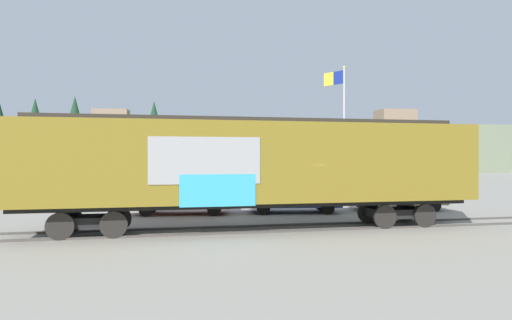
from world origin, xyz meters
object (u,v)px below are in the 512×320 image
at_px(parked_car_blue, 292,196).
at_px(flagpole, 340,113).
at_px(parked_car_red, 182,196).
at_px(parked_car_tan, 395,194).
at_px(freight_car, 254,164).

bearing_deg(parked_car_blue, flagpole, 53.65).
height_order(parked_car_red, parked_car_tan, parked_car_red).
bearing_deg(flagpole, parked_car_tan, -80.72).
height_order(flagpole, parked_car_tan, flagpole).
bearing_deg(freight_car, parked_car_red, 120.04).
xyz_separation_m(freight_car, parked_car_blue, (2.52, 4.89, -1.68)).
xyz_separation_m(freight_car, parked_car_red, (-2.90, 5.02, -1.62)).
bearing_deg(parked_car_tan, parked_car_red, -179.22).
bearing_deg(parked_car_tan, parked_car_blue, -177.13).
relative_size(parked_car_red, parked_car_tan, 0.97).
relative_size(freight_car, parked_car_red, 3.64).
distance_m(freight_car, parked_car_blue, 5.75).
height_order(parked_car_red, parked_car_blue, parked_car_red).
distance_m(freight_car, flagpole, 13.58).
bearing_deg(freight_car, parked_car_tan, 32.58).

